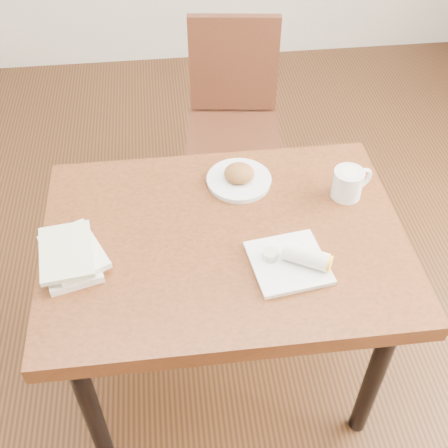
{
  "coord_description": "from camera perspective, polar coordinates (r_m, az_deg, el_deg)",
  "views": [
    {
      "loc": [
        -0.14,
        -1.19,
        2.0
      ],
      "look_at": [
        0.0,
        0.0,
        0.8
      ],
      "focal_mm": 45.0,
      "sensor_mm": 36.0,
      "label": 1
    }
  ],
  "objects": [
    {
      "name": "coffee_mug",
      "position": [
        1.88,
        12.56,
        4.12
      ],
      "size": [
        0.14,
        0.1,
        0.1
      ],
      "color": "white",
      "rests_on": "table"
    },
    {
      "name": "ground",
      "position": [
        2.34,
        0.0,
        -14.05
      ],
      "size": [
        4.0,
        5.0,
        0.01
      ],
      "primitive_type": "cube",
      "color": "#472814",
      "rests_on": "ground"
    },
    {
      "name": "table",
      "position": [
        1.8,
        0.0,
        -3.08
      ],
      "size": [
        1.12,
        0.82,
        0.75
      ],
      "color": "brown",
      "rests_on": "ground"
    },
    {
      "name": "plate_burrito",
      "position": [
        1.65,
        7.12,
        -3.71
      ],
      "size": [
        0.24,
        0.24,
        0.07
      ],
      "color": "white",
      "rests_on": "table"
    },
    {
      "name": "chair_far",
      "position": [
        2.61,
        0.95,
        11.3
      ],
      "size": [
        0.47,
        0.47,
        0.95
      ],
      "color": "#471F14",
      "rests_on": "ground"
    },
    {
      "name": "book_stack",
      "position": [
        1.7,
        -15.32,
        -3.06
      ],
      "size": [
        0.23,
        0.26,
        0.06
      ],
      "color": "white",
      "rests_on": "table"
    },
    {
      "name": "plate_scone",
      "position": [
        1.9,
        1.54,
        4.73
      ],
      "size": [
        0.22,
        0.22,
        0.07
      ],
      "color": "white",
      "rests_on": "table"
    }
  ]
}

